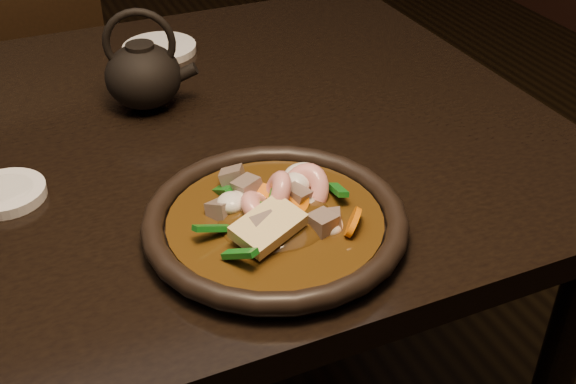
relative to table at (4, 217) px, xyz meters
name	(u,v)px	position (x,y,z in m)	size (l,w,h in m)	color
table	(4,217)	(0.00, 0.00, 0.00)	(1.60, 0.90, 0.75)	black
plate	(275,222)	(0.29, -0.28, 0.09)	(0.31, 0.31, 0.03)	black
stirfry	(278,213)	(0.30, -0.27, 0.10)	(0.20, 0.19, 0.08)	#3B240A
soy_dish	(6,193)	(0.01, -0.07, 0.08)	(0.10, 0.10, 0.01)	white
saucer_right	(159,49)	(0.31, 0.29, 0.08)	(0.13, 0.13, 0.01)	white
teapot	(143,73)	(0.24, 0.09, 0.13)	(0.14, 0.11, 0.15)	black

